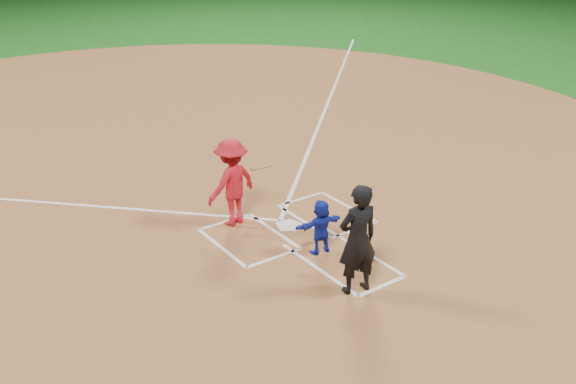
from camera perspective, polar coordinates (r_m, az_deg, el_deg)
ground at (r=13.19m, az=0.06°, el=-3.08°), size 120.00×120.00×0.00m
home_plate_dirt at (r=18.02m, az=-11.08°, el=4.14°), size 28.00×28.00×0.01m
home_plate at (r=13.18m, az=0.06°, el=-3.00°), size 0.60×0.60×0.02m
catcher at (r=12.00m, az=2.94°, el=-3.10°), size 1.01×0.40×1.07m
umpire at (r=10.66m, az=6.22°, el=-4.22°), size 0.78×0.58×1.96m
chalk_markings at (r=17.40m, az=-10.09°, el=3.53°), size 28.35×17.32×0.01m
batter_at_plate at (r=12.98m, az=-5.02°, el=0.85°), size 1.63×0.90×1.82m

